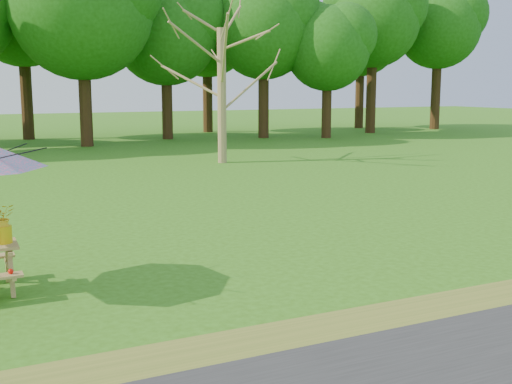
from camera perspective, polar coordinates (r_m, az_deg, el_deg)
name	(u,v)px	position (r m, az deg, el deg)	size (l,w,h in m)	color
ground	(243,269)	(9.95, -1.18, -6.89)	(120.00, 120.00, 0.00)	#356A14
drygrass_strip	(344,331)	(7.63, 7.86, -12.13)	(120.00, 1.20, 0.01)	#99983D
flower_bucket	(2,222)	(9.38, -21.63, -2.53)	(0.39, 0.36, 0.54)	yellow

